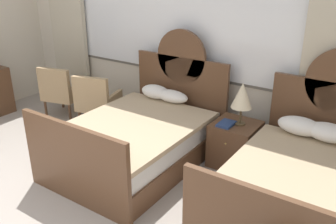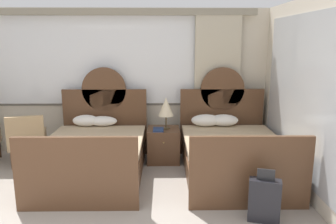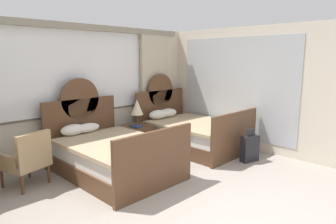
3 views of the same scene
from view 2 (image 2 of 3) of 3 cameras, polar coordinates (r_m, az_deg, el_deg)
wall_back_window at (r=6.41m, az=-12.57°, el=5.87°), size 6.48×0.22×2.70m
wall_right_mirror at (r=4.67m, az=24.20°, el=1.70°), size 0.08×4.21×2.70m
bed_near_window at (r=5.41m, az=-12.49°, el=-7.13°), size 1.55×2.21×1.65m
bed_near_mirror at (r=5.41m, az=10.85°, el=-7.00°), size 1.55×2.21×1.65m
nightstand_between_beds at (r=5.94m, az=-0.77°, el=-5.65°), size 0.57×0.59×0.59m
table_lamp_on_nightstand at (r=5.78m, az=-0.36°, el=0.85°), size 0.27×0.27×0.56m
book_on_nightstand at (r=5.74m, az=-1.67°, el=-3.04°), size 0.18×0.26×0.03m
armchair_by_window_left at (r=6.19m, az=-23.07°, el=-4.24°), size 0.73×0.73×0.90m
suitcase_on_floor at (r=4.21m, az=16.24°, el=-14.37°), size 0.40×0.25×0.66m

